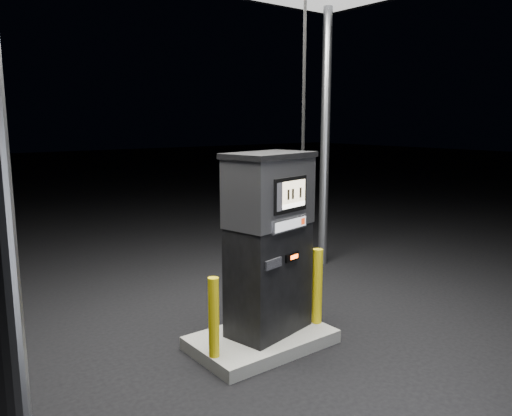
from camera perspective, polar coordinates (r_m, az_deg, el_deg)
ground at (r=6.03m, az=0.64°, el=-15.47°), size 80.00×80.00×0.00m
pump_island at (r=6.00m, az=0.64°, el=-14.82°), size 1.60×1.00×0.15m
fuel_dispenser at (r=5.71m, az=1.53°, el=-3.88°), size 1.21×0.82×4.34m
bollard_left at (r=5.30m, az=-4.86°, el=-12.35°), size 0.15×0.15×0.86m
bollard_right at (r=6.16m, az=7.00°, el=-8.86°), size 0.15×0.15×0.92m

